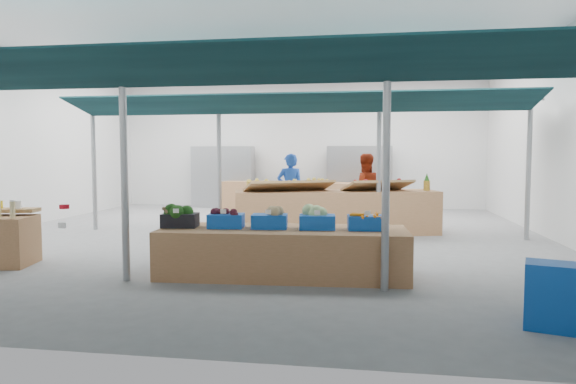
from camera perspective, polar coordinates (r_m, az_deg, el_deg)
name	(u,v)px	position (r m, az deg, el deg)	size (l,w,h in m)	color
floor	(259,237)	(10.92, -3.28, -5.00)	(13.00, 13.00, 0.00)	slate
hall	(271,116)	(12.23, -1.90, 8.41)	(13.00, 13.00, 13.00)	silver
pole_grid	(279,150)	(8.92, -0.98, 4.66)	(10.00, 4.60, 3.00)	gray
awnings	(279,94)	(8.99, -0.98, 10.85)	(9.50, 7.08, 0.30)	black
back_shelving_left	(223,177)	(17.23, -7.23, 1.64)	(2.00, 0.50, 2.00)	#B23F33
back_shelving_right	(359,178)	(16.56, 7.92, 1.53)	(2.00, 0.50, 2.00)	#B23F33
veg_counter	(283,252)	(7.38, -0.55, -6.70)	(3.50, 1.17, 0.68)	brown
fruit_counter	(336,212)	(11.34, 5.41, -2.26)	(4.42, 1.05, 0.95)	brown
far_counter	(301,196)	(16.00, 1.42, -0.49)	(4.99, 1.00, 0.90)	brown
crate_stack	(555,296)	(5.80, 27.54, -10.23)	(0.55, 0.39, 0.66)	#1049AD
vendor_left	(290,190)	(12.52, 0.24, 0.24)	(0.64, 0.42, 1.77)	blue
vendor_right	(365,191)	(12.38, 8.50, 0.15)	(0.86, 0.67, 1.77)	maroon
crate_broccoli	(180,216)	(7.62, -11.90, -2.64)	(0.53, 0.43, 0.35)	black
crate_beets	(226,218)	(7.44, -6.89, -2.94)	(0.53, 0.43, 0.29)	#1049AD
crate_celeriac	(270,218)	(7.33, -2.06, -2.93)	(0.53, 0.43, 0.31)	#1049AD
crate_cabbage	(317,218)	(7.26, 3.27, -2.89)	(0.53, 0.43, 0.35)	#1049AD
crate_carrots	(366,222)	(7.27, 8.64, -3.30)	(0.53, 0.43, 0.29)	#1049AD
sparrow	(167,211)	(7.55, -13.31, -2.05)	(0.12, 0.09, 0.11)	brown
pole_ribbon	(64,208)	(6.77, -23.62, -1.69)	(0.12, 0.12, 0.28)	red
apple_heap_yellow	(289,184)	(11.03, 0.16, 0.91)	(2.00, 1.53, 0.27)	#997247
apple_heap_red	(378,183)	(11.39, 9.95, 0.95)	(1.65, 1.33, 0.27)	#997247
pineapple	(427,182)	(11.73, 15.16, 1.04)	(0.14, 0.14, 0.39)	#8C6019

